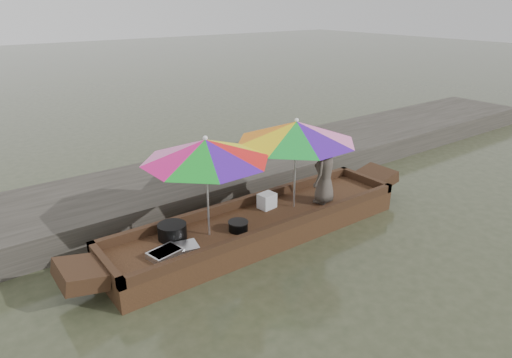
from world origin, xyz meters
TOP-DOWN VIEW (x-y plane):
  - water at (0.00, 0.00)m, footprint 80.00×80.00m
  - dock at (0.00, 2.20)m, footprint 22.00×2.20m
  - boat_hull at (0.00, 0.00)m, footprint 5.19×1.20m
  - cooking_pot at (-1.45, 0.24)m, footprint 0.43×0.43m
  - tray_crayfish at (-1.77, -0.18)m, footprint 0.50×0.40m
  - tray_scallop at (-1.50, -0.15)m, footprint 0.51×0.40m
  - charcoal_grill at (-0.53, -0.15)m, footprint 0.29×0.29m
  - supply_bag at (0.33, 0.24)m, footprint 0.31×0.25m
  - vendor at (1.28, -0.16)m, footprint 0.64×0.53m
  - umbrella_bow at (-0.96, 0.00)m, footprint 2.39×2.39m
  - umbrella_stern at (0.74, 0.00)m, footprint 2.56×2.56m

SIDE VIEW (x-z plane):
  - water at x=0.00m, z-range 0.00..0.00m
  - boat_hull at x=0.00m, z-range 0.00..0.35m
  - dock at x=0.00m, z-range 0.00..0.50m
  - tray_scallop at x=-1.50m, z-range 0.35..0.41m
  - tray_crayfish at x=-1.77m, z-range 0.35..0.44m
  - charcoal_grill at x=-0.53m, z-range 0.35..0.49m
  - cooking_pot at x=-1.45m, z-range 0.35..0.58m
  - supply_bag at x=0.33m, z-range 0.35..0.61m
  - vendor at x=1.28m, z-range 0.35..1.46m
  - umbrella_bow at x=-0.96m, z-range 0.35..1.90m
  - umbrella_stern at x=0.74m, z-range 0.35..1.90m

